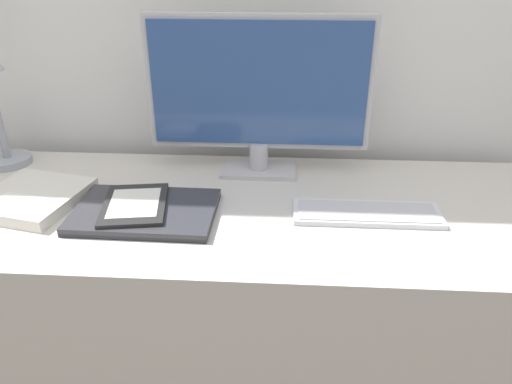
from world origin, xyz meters
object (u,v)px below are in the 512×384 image
keyboard (367,213)px  laptop (145,212)px  ereader (135,204)px  monitor (259,92)px  notebook (32,198)px

keyboard → laptop: bearing=-176.7°
ereader → laptop: bearing=-11.7°
laptop → ereader: ereader is taller
laptop → ereader: 0.03m
monitor → keyboard: bearing=-41.0°
ereader → notebook: size_ratio=0.78×
laptop → monitor: bearing=46.1°
ereader → notebook: bearing=172.1°
keyboard → ereader: 0.53m
keyboard → ereader: size_ratio=1.57×
monitor → notebook: bearing=-158.1°
laptop → ereader: size_ratio=1.51×
keyboard → laptop: 0.50m
laptop → keyboard: bearing=3.3°
laptop → ereader: bearing=168.3°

